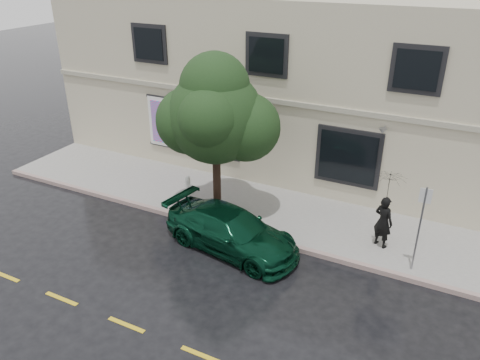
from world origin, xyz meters
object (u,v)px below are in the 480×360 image
at_px(pedestrian, 383,222).
at_px(street_tree, 215,117).
at_px(car, 231,231).
at_px(fire_hydrant, 188,185).

relative_size(pedestrian, street_tree, 0.33).
bearing_deg(pedestrian, street_tree, 29.60).
height_order(pedestrian, street_tree, street_tree).
bearing_deg(car, street_tree, 51.52).
distance_m(pedestrian, fire_hydrant, 7.27).
xyz_separation_m(pedestrian, fire_hydrant, (-7.25, 0.27, -0.49)).
bearing_deg(car, pedestrian, -53.86).
distance_m(car, fire_hydrant, 3.84).
bearing_deg(street_tree, car, -48.59).
relative_size(car, fire_hydrant, 6.07).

